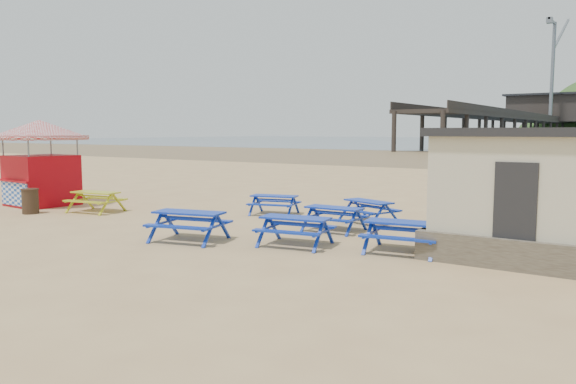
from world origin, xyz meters
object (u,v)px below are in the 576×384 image
Objects in this scene: picnic_table_blue_b at (368,212)px; litter_bin at (30,201)px; picnic_table_blue_a at (274,205)px; picnic_table_yellow at (96,202)px; ice_cream_kiosk at (40,152)px.

picnic_table_blue_b is 12.54m from litter_bin.
litter_bin is at bearing -163.39° from picnic_table_blue_a.
picnic_table_yellow reaches higher than picnic_table_blue_a.
ice_cream_kiosk reaches higher than litter_bin.
litter_bin is at bearing -38.14° from ice_cream_kiosk.
ice_cream_kiosk reaches higher than picnic_table_blue_b.
picnic_table_blue_b is 10.37m from picnic_table_yellow.
litter_bin reaches higher than picnic_table_yellow.
picnic_table_blue_b is at bearing 10.23° from picnic_table_yellow.
picnic_table_yellow is at bearing 44.03° from litter_bin.
picnic_table_blue_b is (3.69, 0.26, 0.01)m from picnic_table_blue_a.
picnic_table_blue_b is 13.84m from ice_cream_kiosk.
picnic_table_yellow is at bearing -167.49° from picnic_table_blue_a.
picnic_table_blue_b is at bearing 24.00° from litter_bin.
picnic_table_blue_a is 6.87m from picnic_table_yellow.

